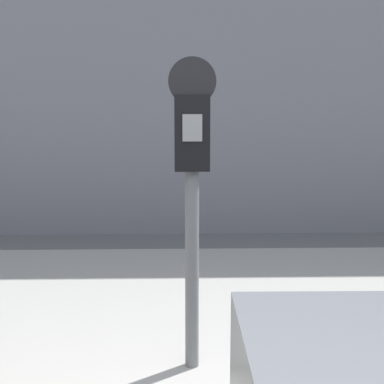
# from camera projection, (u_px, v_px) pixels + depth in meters

# --- Properties ---
(sidewalk) EXTENTS (24.00, 2.80, 0.12)m
(sidewalk) POSITION_uv_depth(u_px,v_px,m) (219.00, 311.00, 3.67)
(sidewalk) COLOR #9E9B96
(sidewalk) RESTS_ON ground_plane
(building_facade) EXTENTS (24.00, 0.30, 4.60)m
(building_facade) POSITION_uv_depth(u_px,v_px,m) (203.00, 27.00, 5.87)
(building_facade) COLOR gray
(building_facade) RESTS_ON ground_plane
(parking_meter) EXTENTS (0.23, 0.14, 1.57)m
(parking_meter) POSITION_uv_depth(u_px,v_px,m) (192.00, 157.00, 2.62)
(parking_meter) COLOR slate
(parking_meter) RESTS_ON sidewalk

